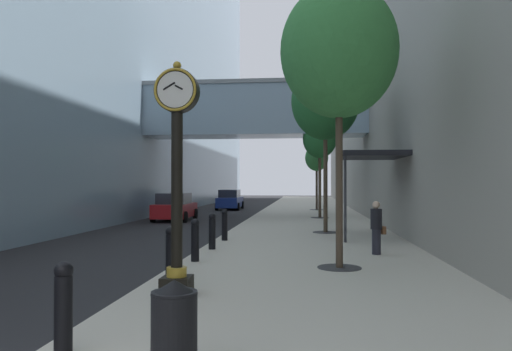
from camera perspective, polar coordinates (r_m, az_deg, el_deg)
ground_plane at (r=30.71m, az=-0.52°, el=-5.09°), size 110.00×110.00×0.00m
sidewalk_right at (r=33.51m, az=6.15°, el=-4.61°), size 7.14×80.00×0.14m
building_block_right at (r=36.25m, az=19.62°, el=17.44°), size 9.00×80.00×27.23m
street_clock at (r=9.40m, az=-9.28°, el=1.08°), size 0.84×0.55×4.47m
bollard_nearest at (r=6.69m, az=-21.68°, el=-14.05°), size 0.23×0.23×1.16m
bollard_third at (r=11.10m, az=-10.00°, el=-8.77°), size 0.23×0.23×1.16m
bollard_fourth at (r=13.41m, az=-7.16°, el=-7.41°), size 0.23×0.23×1.16m
bollard_fifth at (r=15.74m, az=-5.17°, el=-6.43°), size 0.23×0.23×1.16m
bollard_sixth at (r=18.09m, az=-3.71°, el=-5.70°), size 0.23×0.23×1.16m
street_tree_near at (r=12.80m, az=9.70°, el=14.15°), size 2.96×2.96×7.17m
street_tree_mid_near at (r=21.32m, az=8.14°, el=8.60°), size 2.92×2.92×7.33m
street_tree_mid_far at (r=29.82m, az=7.49°, el=4.22°), size 2.06×2.06×5.99m
street_tree_far at (r=38.42m, az=7.13°, el=2.00°), size 1.81×1.81×5.13m
trash_bin at (r=5.77m, az=-9.59°, el=-16.97°), size 0.53×0.53×1.05m
pedestrian_walking at (r=15.00m, az=13.97°, el=-5.83°), size 0.52×0.44×1.59m
storefront_awning at (r=19.41m, az=13.22°, el=2.14°), size 2.40×3.60×3.30m
car_red_near at (r=29.47m, az=-9.51°, el=-3.70°), size 2.14×4.11×1.65m
car_blue_mid at (r=41.15m, az=-3.08°, el=-2.87°), size 2.04×4.69×1.68m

